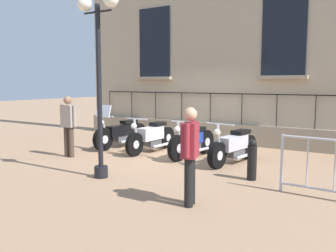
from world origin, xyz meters
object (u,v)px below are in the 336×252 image
bollard (252,160)px  pedestrian_walking (190,151)px  motorcycle_blue (192,142)px  motorcycle_silver (234,147)px  pedestrian_standing (68,123)px  motorcycle_white (151,137)px  motorcycle_black (121,133)px  lamppost (99,60)px

bollard → pedestrian_walking: pedestrian_walking is taller
motorcycle_blue → motorcycle_silver: size_ratio=0.92×
motorcycle_blue → bollard: bearing=57.8°
bollard → pedestrian_standing: bearing=-85.7°
motorcycle_white → motorcycle_blue: size_ratio=1.11×
motorcycle_black → motorcycle_white: 1.22m
pedestrian_walking → motorcycle_blue: bearing=-151.9°
motorcycle_blue → motorcycle_black: bearing=-93.9°
motorcycle_silver → bollard: 1.54m
motorcycle_silver → pedestrian_walking: size_ratio=1.33×
motorcycle_white → lamppost: (2.86, 0.72, 1.97)m
motorcycle_silver → motorcycle_blue: bearing=-93.1°
motorcycle_silver → pedestrian_standing: size_ratio=1.31×
lamppost → motorcycle_blue: bearing=167.6°
lamppost → pedestrian_walking: (0.52, 2.39, -1.52)m
motorcycle_silver → lamppost: lamppost is taller
motorcycle_white → bollard: (1.37, 3.43, -0.01)m
motorcycle_black → motorcycle_blue: bearing=86.1°
lamppost → bollard: bearing=118.8°
lamppost → pedestrian_standing: (-1.12, -2.17, -1.50)m
bollard → pedestrian_walking: 2.09m
motorcycle_blue → pedestrian_walking: size_ratio=1.22×
pedestrian_walking → pedestrian_standing: bearing=-109.8°
motorcycle_black → bollard: (1.49, 4.65, -0.01)m
motorcycle_white → motorcycle_silver: bearing=87.4°
motorcycle_white → pedestrian_walking: size_ratio=1.36×
pedestrian_standing → bollard: bearing=94.3°
lamppost → pedestrian_standing: bearing=-117.4°
motorcycle_white → pedestrian_standing: size_ratio=1.33×
motorcycle_black → motorcycle_blue: 2.56m
motorcycle_silver → pedestrian_standing: (1.62, -3.98, 0.49)m
motorcycle_blue → motorcycle_white: bearing=-92.1°
motorcycle_white → lamppost: lamppost is taller
bollard → pedestrian_walking: (2.01, -0.32, 0.47)m
bollard → pedestrian_walking: bearing=-9.0°
lamppost → bollard: 3.68m
motorcycle_black → motorcycle_silver: bearing=86.4°
lamppost → bollard: (-1.49, 2.71, -1.98)m
motorcycle_silver → lamppost: 3.84m
motorcycle_blue → lamppost: (2.81, -0.62, 2.00)m
pedestrian_walking → bollard: bearing=171.0°
lamppost → pedestrian_standing: 2.86m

